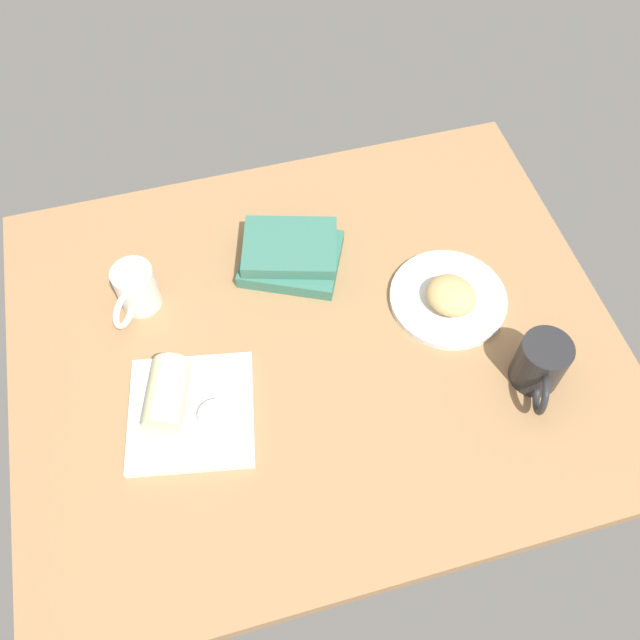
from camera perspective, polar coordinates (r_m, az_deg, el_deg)
dining_table at (r=125.96cm, az=-0.44°, el=-1.96°), size 110.00×90.00×4.00cm
round_plate at (r=130.34cm, az=10.77°, el=1.80°), size 22.20×22.20×1.40cm
scone_pastry at (r=127.12cm, az=11.01°, el=2.08°), size 12.26×12.56×4.71cm
square_plate at (r=118.48cm, az=-10.81°, el=-7.66°), size 24.73×24.73×1.60cm
sauce_cup at (r=115.25cm, az=-8.85°, el=-8.07°), size 5.55×5.55×2.20cm
breakfast_wrap at (r=116.13cm, az=-12.80°, el=-6.16°), size 10.02×13.73×6.61cm
book_stack at (r=132.01cm, az=-2.50°, el=5.64°), size 23.33×21.72×5.52cm
coffee_mug at (r=121.60cm, az=18.17°, el=-3.56°), size 8.93×13.47×10.20cm
second_mug at (r=128.75cm, az=-15.34°, el=2.52°), size 8.98×11.64×9.51cm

